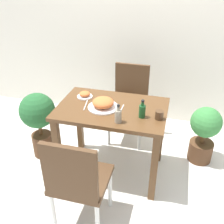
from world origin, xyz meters
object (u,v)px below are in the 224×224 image
at_px(chair_far, 129,99).
at_px(potted_plant_left, 38,118).
at_px(side_plate, 85,95).
at_px(drink_cup, 159,115).
at_px(chair_near, 77,180).
at_px(sauce_bottle, 142,110).
at_px(condiment_bottle, 118,115).
at_px(food_plate, 103,103).
at_px(potted_plant_right, 204,132).

distance_m(chair_far, potted_plant_left, 1.05).
distance_m(side_plate, drink_cup, 0.79).
height_order(chair_near, sauce_bottle, sauce_bottle).
distance_m(chair_far, side_plate, 0.69).
height_order(condiment_bottle, potted_plant_left, condiment_bottle).
height_order(chair_near, chair_far, same).
xyz_separation_m(food_plate, potted_plant_right, (0.97, 0.44, -0.43)).
relative_size(chair_near, potted_plant_right, 1.41).
bearing_deg(drink_cup, food_plate, 172.74).
relative_size(chair_far, side_plate, 5.98).
height_order(drink_cup, potted_plant_left, drink_cup).
bearing_deg(condiment_bottle, potted_plant_left, 163.24).
height_order(food_plate, condiment_bottle, condiment_bottle).
bearing_deg(potted_plant_left, condiment_bottle, -16.76).
height_order(side_plate, potted_plant_left, side_plate).
distance_m(food_plate, side_plate, 0.29).
distance_m(side_plate, potted_plant_left, 0.59).
height_order(chair_far, food_plate, chair_far).
bearing_deg(chair_near, chair_far, -94.50).
bearing_deg(potted_plant_left, side_plate, 9.61).
xyz_separation_m(sauce_bottle, condiment_bottle, (-0.18, -0.13, 0.00)).
distance_m(food_plate, condiment_bottle, 0.28).
xyz_separation_m(side_plate, potted_plant_left, (-0.51, -0.09, -0.29)).
bearing_deg(side_plate, condiment_bottle, -40.56).
relative_size(chair_near, potted_plant_left, 1.20).
bearing_deg(sauce_bottle, drink_cup, 3.11).
relative_size(food_plate, condiment_bottle, 1.64).
xyz_separation_m(chair_near, condiment_bottle, (0.19, 0.49, 0.30)).
height_order(side_plate, sauce_bottle, sauce_bottle).
bearing_deg(food_plate, condiment_bottle, -47.08).
height_order(sauce_bottle, potted_plant_left, sauce_bottle).
relative_size(drink_cup, sauce_bottle, 0.45).
distance_m(drink_cup, sauce_bottle, 0.15).
height_order(drink_cup, condiment_bottle, condiment_bottle).
xyz_separation_m(side_plate, sauce_bottle, (0.61, -0.23, 0.04)).
distance_m(side_plate, condiment_bottle, 0.57).
bearing_deg(potted_plant_right, condiment_bottle, -140.44).
bearing_deg(chair_far, side_plate, -123.42).
distance_m(condiment_bottle, potted_plant_left, 1.03).
xyz_separation_m(chair_far, food_plate, (-0.11, -0.69, 0.28)).
xyz_separation_m(chair_near, side_plate, (-0.24, 0.86, 0.26)).
xyz_separation_m(chair_far, potted_plant_left, (-0.86, -0.62, -0.03)).
bearing_deg(food_plate, potted_plant_left, 174.17).
relative_size(side_plate, potted_plant_right, 0.24).
xyz_separation_m(food_plate, condiment_bottle, (0.19, -0.21, 0.02)).
bearing_deg(side_plate, food_plate, -34.19).
height_order(food_plate, sauce_bottle, sauce_bottle).
bearing_deg(chair_near, condiment_bottle, -110.94).
xyz_separation_m(food_plate, potted_plant_left, (-0.74, 0.08, -0.31)).
relative_size(food_plate, side_plate, 1.87).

